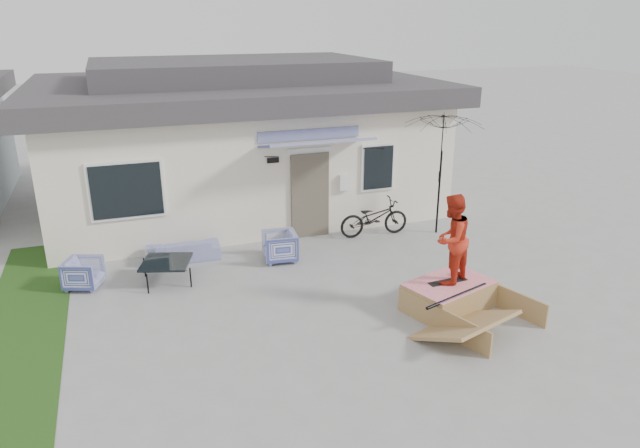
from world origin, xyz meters
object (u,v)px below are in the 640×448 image
object	(u,v)px
loveseat	(183,246)
skater	(451,238)
skate_ramp	(449,296)
armchair_right	(280,245)
bicycle	(374,214)
patio_umbrella	(441,165)
armchair_left	(83,272)
skateboard	(448,281)
coffee_table	(167,271)

from	to	relation	value
loveseat	skater	bearing A→B (deg)	139.95
skater	skate_ramp	bearing A→B (deg)	78.49
loveseat	armchair_right	xyz separation A→B (m)	(2.02, -0.80, 0.06)
armchair_right	skate_ramp	xyz separation A→B (m)	(2.33, -3.25, -0.11)
bicycle	patio_umbrella	bearing A→B (deg)	-100.08
armchair_left	skater	bearing A→B (deg)	-95.78
skate_ramp	skateboard	xyz separation A→B (m)	(-0.02, 0.05, 0.28)
coffee_table	patio_umbrella	distance (m)	6.91
skate_ramp	skateboard	world-z (taller)	skateboard
armchair_left	skate_ramp	bearing A→B (deg)	-96.07
armchair_right	skate_ramp	world-z (taller)	armchair_right
armchair_left	coffee_table	xyz separation A→B (m)	(1.59, -0.30, -0.11)
armchair_right	patio_umbrella	xyz separation A→B (m)	(4.22, 0.38, 1.38)
coffee_table	skateboard	bearing A→B (deg)	-31.21
armchair_left	bicycle	world-z (taller)	bicycle
skate_ramp	skateboard	bearing A→B (deg)	90.00
bicycle	skate_ramp	xyz separation A→B (m)	(-0.31, -3.98, -0.30)
patio_umbrella	skateboard	xyz separation A→B (m)	(-1.90, -3.58, -1.21)
patio_umbrella	skate_ramp	bearing A→B (deg)	-117.47
loveseat	bicycle	world-z (taller)	bicycle
loveseat	skater	size ratio (longest dim) A/B	0.96
patio_umbrella	loveseat	bearing A→B (deg)	176.13
armchair_right	coffee_table	bearing A→B (deg)	-77.07
patio_umbrella	skate_ramp	distance (m)	4.35
loveseat	skate_ramp	size ratio (longest dim) A/B	0.77
skateboard	skater	xyz separation A→B (m)	(0.00, 0.00, 0.86)
coffee_table	skateboard	distance (m)	5.63
loveseat	skate_ramp	bearing A→B (deg)	139.70
loveseat	armchair_right	size ratio (longest dim) A/B	2.17
coffee_table	armchair_left	bearing A→B (deg)	169.43
bicycle	armchair_left	bearing A→B (deg)	98.59
patio_umbrella	skater	world-z (taller)	skater
armchair_right	skateboard	bearing A→B (deg)	42.31
skate_ramp	skateboard	distance (m)	0.29
coffee_table	skater	xyz separation A→B (m)	(4.80, -2.91, 1.17)
armchair_right	skateboard	world-z (taller)	armchair_right
armchair_left	patio_umbrella	size ratio (longest dim) A/B	0.28
bicycle	patio_umbrella	size ratio (longest dim) A/B	0.73
patio_umbrella	armchair_left	bearing A→B (deg)	-177.46
coffee_table	bicycle	size ratio (longest dim) A/B	0.53
loveseat	skater	distance (m)	6.00
bicycle	skateboard	xyz separation A→B (m)	(-0.32, -3.93, -0.02)
loveseat	bicycle	xyz separation A→B (m)	(4.66, -0.07, 0.25)
armchair_left	armchair_right	distance (m)	4.08
skateboard	skater	distance (m)	0.86
loveseat	coffee_table	distance (m)	1.19
loveseat	bicycle	bearing A→B (deg)	-178.23
coffee_table	skater	size ratio (longest dim) A/B	0.56
armchair_left	skate_ramp	distance (m)	7.19
skater	loveseat	bearing A→B (deg)	-71.59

